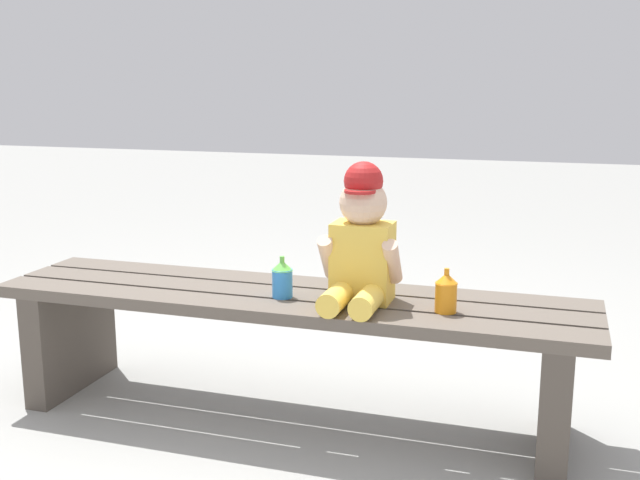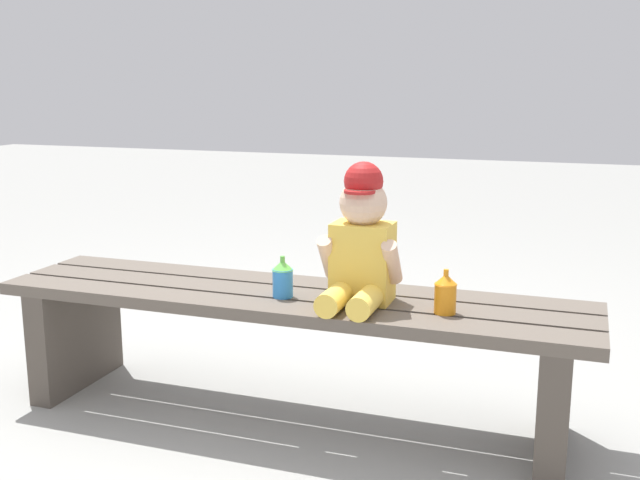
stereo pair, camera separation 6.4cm
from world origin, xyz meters
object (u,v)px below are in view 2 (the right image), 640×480
at_px(park_bench, 290,329).
at_px(sippy_cup_left, 281,278).
at_px(sippy_cup_right, 445,293).
at_px(child_figure, 361,242).

height_order(park_bench, sippy_cup_left, sippy_cup_left).
bearing_deg(park_bench, sippy_cup_left, -95.26).
distance_m(park_bench, sippy_cup_left, 0.18).
bearing_deg(sippy_cup_right, child_figure, 174.85).
relative_size(child_figure, sippy_cup_left, 3.26).
bearing_deg(child_figure, sippy_cup_left, -174.60).
height_order(child_figure, sippy_cup_left, child_figure).
relative_size(park_bench, child_figure, 4.46).
distance_m(park_bench, child_figure, 0.38).
bearing_deg(sippy_cup_left, sippy_cup_right, 0.00).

